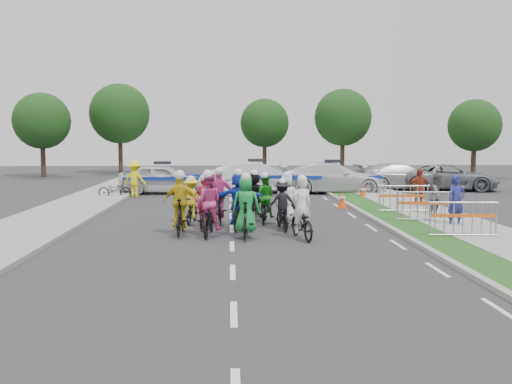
{
  "coord_description": "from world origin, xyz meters",
  "views": [
    {
      "loc": [
        -0.06,
        -15.38,
        2.97
      ],
      "look_at": [
        0.85,
        4.09,
        1.1
      ],
      "focal_mm": 40.0,
      "sensor_mm": 36.0,
      "label": 1
    }
  ],
  "objects_px": {
    "rider_3": "(181,210)",
    "civilian_sedan": "(401,176)",
    "spectator_1": "(438,195)",
    "barrier_0": "(463,221)",
    "police_car_2": "(333,178)",
    "barrier_1": "(426,208)",
    "rider_8": "(264,204)",
    "rider_11": "(254,198)",
    "cone_1": "(363,192)",
    "marshal_hiviz": "(135,179)",
    "police_car_0": "(163,179)",
    "police_car_1": "(256,177)",
    "rider_4": "(282,210)",
    "civilian_suv": "(450,177)",
    "tree_2": "(475,126)",
    "rider_2": "(208,212)",
    "tree_1": "(343,118)",
    "tree_0": "(42,121)",
    "rider_6": "(204,210)",
    "cone_0": "(342,200)",
    "rider_0": "(301,218)",
    "spectator_0": "(456,201)",
    "rider_7": "(287,205)",
    "tree_3": "(120,114)",
    "spectator_2": "(419,188)",
    "tree_4": "(265,123)",
    "barrier_2": "(404,200)",
    "rider_9": "(219,202)",
    "rider_1": "(246,213)",
    "rider_5": "(239,204)",
    "rider_10": "(191,204)",
    "parked_bike": "(115,189)"
  },
  "relations": [
    {
      "from": "rider_8",
      "to": "rider_11",
      "type": "xyz_separation_m",
      "value": [
        -0.31,
        0.88,
        0.1
      ]
    },
    {
      "from": "spectator_2",
      "to": "marshal_hiviz",
      "type": "bearing_deg",
      "value": 154.53
    },
    {
      "from": "spectator_2",
      "to": "tree_4",
      "type": "distance_m",
      "value": 26.54
    },
    {
      "from": "rider_2",
      "to": "barrier_0",
      "type": "bearing_deg",
      "value": 176.87
    },
    {
      "from": "barrier_0",
      "to": "tree_1",
      "type": "relative_size",
      "value": 0.29
    },
    {
      "from": "barrier_0",
      "to": "barrier_2",
      "type": "relative_size",
      "value": 1.0
    },
    {
      "from": "rider_9",
      "to": "tree_2",
      "type": "xyz_separation_m",
      "value": [
        18.41,
        21.67,
        3.09
      ]
    },
    {
      "from": "police_car_2",
      "to": "barrier_1",
      "type": "height_order",
      "value": "police_car_2"
    },
    {
      "from": "spectator_0",
      "to": "rider_7",
      "type": "bearing_deg",
      "value": 162.2
    },
    {
      "from": "rider_10",
      "to": "tree_0",
      "type": "relative_size",
      "value": 0.27
    },
    {
      "from": "police_car_1",
      "to": "rider_4",
      "type": "bearing_deg",
      "value": 172.22
    },
    {
      "from": "police_car_1",
      "to": "rider_3",
      "type": "bearing_deg",
      "value": 158.31
    },
    {
      "from": "rider_1",
      "to": "rider_3",
      "type": "bearing_deg",
      "value": -12.06
    },
    {
      "from": "rider_3",
      "to": "civilian_sedan",
      "type": "height_order",
      "value": "rider_3"
    },
    {
      "from": "rider_0",
      "to": "rider_2",
      "type": "distance_m",
      "value": 2.83
    },
    {
      "from": "civilian_suv",
      "to": "tree_0",
      "type": "relative_size",
      "value": 0.83
    },
    {
      "from": "rider_8",
      "to": "tree_4",
      "type": "relative_size",
      "value": 0.29
    },
    {
      "from": "rider_2",
      "to": "tree_3",
      "type": "height_order",
      "value": "tree_3"
    },
    {
      "from": "rider_7",
      "to": "cone_1",
      "type": "distance_m",
      "value": 9.78
    },
    {
      "from": "rider_5",
      "to": "spectator_0",
      "type": "relative_size",
      "value": 1.13
    },
    {
      "from": "police_car_1",
      "to": "cone_0",
      "type": "xyz_separation_m",
      "value": [
        3.31,
        -6.6,
        -0.5
      ]
    },
    {
      "from": "rider_11",
      "to": "cone_1",
      "type": "distance_m",
      "value": 8.81
    },
    {
      "from": "rider_10",
      "to": "civilian_suv",
      "type": "xyz_separation_m",
      "value": [
        13.73,
        11.74,
        0.07
      ]
    },
    {
      "from": "tree_2",
      "to": "spectator_2",
      "type": "bearing_deg",
      "value": -119.47
    },
    {
      "from": "rider_5",
      "to": "cone_1",
      "type": "xyz_separation_m",
      "value": [
        6.2,
        9.1,
        -0.49
      ]
    },
    {
      "from": "rider_2",
      "to": "tree_1",
      "type": "relative_size",
      "value": 0.3
    },
    {
      "from": "rider_3",
      "to": "rider_4",
      "type": "relative_size",
      "value": 1.18
    },
    {
      "from": "rider_8",
      "to": "barrier_1",
      "type": "relative_size",
      "value": 0.9
    },
    {
      "from": "police_car_2",
      "to": "tree_1",
      "type": "relative_size",
      "value": 0.82
    },
    {
      "from": "rider_5",
      "to": "barrier_0",
      "type": "distance_m",
      "value": 6.83
    },
    {
      "from": "spectator_1",
      "to": "barrier_0",
      "type": "bearing_deg",
      "value": -137.53
    },
    {
      "from": "barrier_0",
      "to": "barrier_1",
      "type": "distance_m",
      "value": 3.15
    },
    {
      "from": "police_car_0",
      "to": "barrier_0",
      "type": "xyz_separation_m",
      "value": [
        10.29,
        -14.24,
        -0.22
      ]
    },
    {
      "from": "cone_1",
      "to": "marshal_hiviz",
      "type": "bearing_deg",
      "value": 173.93
    },
    {
      "from": "rider_2",
      "to": "tree_2",
      "type": "bearing_deg",
      "value": -122.65
    },
    {
      "from": "rider_6",
      "to": "rider_10",
      "type": "relative_size",
      "value": 1.06
    },
    {
      "from": "parked_bike",
      "to": "rider_7",
      "type": "bearing_deg",
      "value": -142.37
    },
    {
      "from": "rider_4",
      "to": "spectator_1",
      "type": "distance_m",
      "value": 6.56
    },
    {
      "from": "rider_3",
      "to": "tree_0",
      "type": "relative_size",
      "value": 0.32
    },
    {
      "from": "rider_3",
      "to": "civilian_suv",
      "type": "xyz_separation_m",
      "value": [
        13.91,
        14.14,
        -0.03
      ]
    },
    {
      "from": "rider_5",
      "to": "barrier_2",
      "type": "distance_m",
      "value": 7.34
    },
    {
      "from": "police_car_2",
      "to": "tree_1",
      "type": "height_order",
      "value": "tree_1"
    },
    {
      "from": "police_car_0",
      "to": "police_car_2",
      "type": "bearing_deg",
      "value": -89.65
    },
    {
      "from": "spectator_1",
      "to": "parked_bike",
      "type": "relative_size",
      "value": 1.04
    },
    {
      "from": "rider_0",
      "to": "tree_0",
      "type": "distance_m",
      "value": 31.55
    },
    {
      "from": "barrier_1",
      "to": "tree_2",
      "type": "distance_m",
      "value": 25.11
    },
    {
      "from": "rider_1",
      "to": "rider_3",
      "type": "relative_size",
      "value": 0.98
    },
    {
      "from": "rider_3",
      "to": "rider_6",
      "type": "distance_m",
      "value": 1.47
    },
    {
      "from": "rider_8",
      "to": "police_car_2",
      "type": "bearing_deg",
      "value": -105.63
    },
    {
      "from": "police_car_1",
      "to": "tree_2",
      "type": "bearing_deg",
      "value": -65.25
    }
  ]
}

